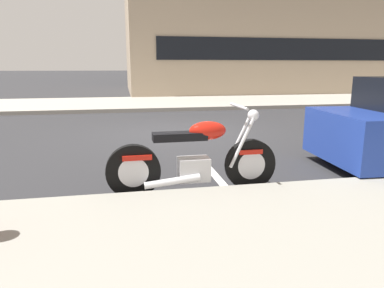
% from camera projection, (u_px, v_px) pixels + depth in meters
% --- Properties ---
extents(ground_plane, '(260.00, 260.00, 0.00)m').
position_uv_depth(ground_plane, '(179.00, 133.00, 8.71)').
color(ground_plane, '#28282B').
extents(parking_stall_stripe, '(0.12, 2.20, 0.01)m').
position_uv_depth(parking_stall_stripe, '(218.00, 179.00, 5.19)').
color(parking_stall_stripe, silver).
rests_on(parking_stall_stripe, ground).
extents(parked_motorcycle, '(2.22, 0.62, 1.14)m').
position_uv_depth(parked_motorcycle, '(195.00, 160.00, 4.53)').
color(parked_motorcycle, black).
rests_on(parked_motorcycle, ground).
extents(townhouse_far_uphill, '(15.60, 11.86, 11.22)m').
position_uv_depth(townhouse_far_uphill, '(247.00, 4.00, 23.13)').
color(townhouse_far_uphill, tan).
rests_on(townhouse_far_uphill, ground).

